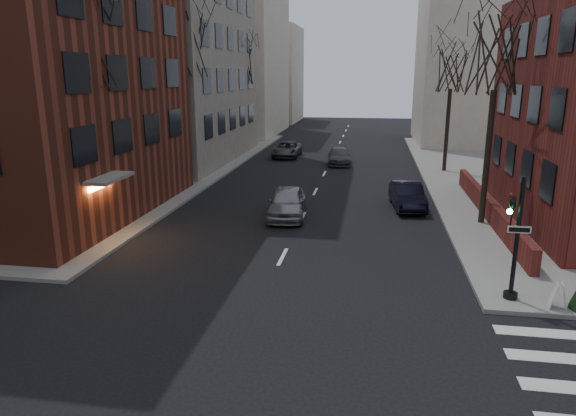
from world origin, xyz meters
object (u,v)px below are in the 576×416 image
(tree_left_a, at_px, (87,42))
(parked_sedan, at_px, (407,196))
(car_lane_gray, at_px, (339,156))
(sandwich_board, at_px, (559,295))
(streetlamp_near, at_px, (176,125))
(tree_right_b, at_px, (452,68))
(tree_left_b, at_px, (186,46))
(car_lane_far, at_px, (287,149))
(tree_left_c, at_px, (240,64))
(traffic_signal, at_px, (514,246))
(tree_right_a, at_px, (498,54))
(car_lane_silver, at_px, (287,202))
(streetlamp_far, at_px, (252,105))

(tree_left_a, relative_size, parked_sedan, 2.38)
(car_lane_gray, bearing_deg, sandwich_board, -76.48)
(streetlamp_near, bearing_deg, tree_right_b, 30.47)
(tree_right_b, distance_m, parked_sedan, 13.64)
(tree_left_b, distance_m, car_lane_far, 14.78)
(tree_right_b, bearing_deg, parked_sedan, -106.68)
(tree_left_b, distance_m, car_lane_gray, 15.19)
(parked_sedan, relative_size, sandwich_board, 5.36)
(tree_left_b, distance_m, tree_left_c, 14.03)
(tree_left_c, xyz_separation_m, parked_sedan, (14.22, -19.29, -7.32))
(traffic_signal, relative_size, tree_left_a, 0.39)
(tree_right_a, relative_size, car_lane_silver, 2.14)
(streetlamp_near, xyz_separation_m, parked_sedan, (13.62, -1.29, -3.53))
(tree_left_b, bearing_deg, streetlamp_near, -81.47)
(tree_left_b, xyz_separation_m, car_lane_silver, (8.00, -8.10, -8.14))
(tree_right_b, xyz_separation_m, streetlamp_far, (-17.00, 10.00, -3.35))
(tree_left_a, relative_size, car_lane_silver, 2.26)
(car_lane_silver, height_order, sandwich_board, car_lane_silver)
(tree_left_a, height_order, car_lane_far, tree_left_a)
(traffic_signal, bearing_deg, tree_left_c, 118.36)
(tree_left_a, distance_m, car_lane_far, 25.03)
(tree_left_c, xyz_separation_m, streetlamp_near, (0.60, -18.00, -3.79))
(tree_right_a, bearing_deg, streetlamp_near, 166.76)
(tree_right_a, distance_m, car_lane_far, 24.30)
(tree_right_a, bearing_deg, car_lane_gray, 116.03)
(tree_left_b, bearing_deg, tree_right_a, -24.44)
(tree_left_b, height_order, car_lane_gray, tree_left_b)
(car_lane_far, distance_m, sandwich_board, 31.71)
(tree_left_a, distance_m, streetlamp_near, 9.07)
(car_lane_far, xyz_separation_m, sandwich_board, (13.28, -28.79, -0.12))
(tree_left_c, xyz_separation_m, tree_right_b, (17.60, -8.00, -0.44))
(tree_left_b, bearing_deg, traffic_signal, -45.46)
(tree_left_b, bearing_deg, sandwich_board, -44.07)
(parked_sedan, xyz_separation_m, car_lane_gray, (-4.62, 13.67, -0.06))
(tree_left_c, bearing_deg, streetlamp_near, -88.09)
(traffic_signal, xyz_separation_m, streetlamp_near, (-16.14, 13.01, 2.33))
(parked_sedan, distance_m, car_lane_silver, 6.83)
(traffic_signal, bearing_deg, streetlamp_far, 116.06)
(tree_right_b, bearing_deg, tree_left_a, -134.36)
(tree_left_c, bearing_deg, streetlamp_far, 73.30)
(traffic_signal, bearing_deg, streetlamp_near, 141.13)
(car_lane_gray, xyz_separation_m, sandwich_board, (8.47, -25.87, -0.10))
(tree_left_c, relative_size, car_lane_far, 2.03)
(tree_left_a, xyz_separation_m, tree_right_b, (17.60, 18.00, -0.88))
(streetlamp_far, bearing_deg, parked_sedan, -57.39)
(tree_left_b, bearing_deg, tree_right_b, 18.82)
(tree_right_b, height_order, streetlamp_near, tree_right_b)
(tree_left_a, distance_m, tree_right_a, 18.05)
(streetlamp_near, bearing_deg, car_lane_far, 74.69)
(tree_left_b, distance_m, tree_right_b, 18.64)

